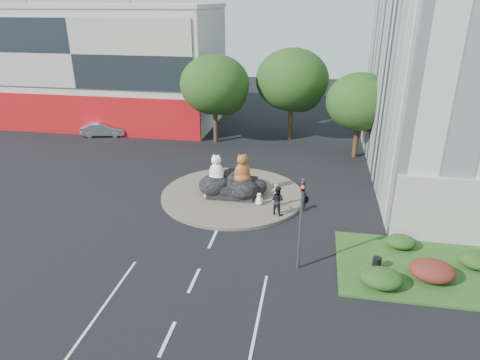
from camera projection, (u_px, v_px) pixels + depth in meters
The scene contains 22 objects.
ground at pixel (194, 281), 21.13m from camera, with size 120.00×120.00×0.00m, color black.
roundabout_island at pixel (233, 195), 30.15m from camera, with size 10.00×10.00×0.20m, color brown.
rock_plinth at pixel (233, 188), 29.93m from camera, with size 3.20×2.60×0.90m, color black, non-canonical shape.
shophouse_block at pixel (103, 65), 46.92m from camera, with size 25.20×12.30×17.40m.
grass_verge at pixel (436, 270), 21.88m from camera, with size 10.00×6.00×0.12m, color #224E1A.
tree_left at pixel (216, 87), 39.70m from camera, with size 6.46×6.46×8.27m.
tree_mid at pixel (293, 83), 40.26m from camera, with size 6.84×6.84×8.76m.
tree_right at pixel (361, 104), 36.03m from camera, with size 5.70×5.70×7.30m.
hedge_near_green at pixel (382, 278), 20.35m from camera, with size 2.00×1.60×0.90m, color #153B12.
hedge_red at pixel (432, 271), 20.83m from camera, with size 2.20×1.76×0.99m, color #4C1714.
hedge_mid_green at pixel (477, 260), 21.82m from camera, with size 1.80×1.44×0.81m, color #153B12.
hedge_back_green at pixel (401, 242), 23.59m from camera, with size 1.60×1.28×0.72m, color #153B12.
traffic_light at pixel (304, 205), 20.69m from camera, with size 0.44×1.24×5.00m.
street_lamp at pixel (444, 155), 24.52m from camera, with size 2.34×0.22×8.06m.
cat_white at pixel (216, 168), 29.46m from camera, with size 1.20×1.04×2.00m, color white, non-canonical shape.
cat_tabby at pixel (242, 168), 29.27m from camera, with size 1.28×1.11×2.13m, color #AA5223, non-canonical shape.
kitten_calico at pixel (207, 191), 29.34m from camera, with size 0.54×0.47×0.91m, color white, non-canonical shape.
kitten_white at pixel (259, 198), 28.36m from camera, with size 0.52×0.45×0.86m, color white, non-canonical shape.
pedestrian_pink at pixel (276, 195), 27.96m from camera, with size 0.59×0.39×1.63m, color tan.
pedestrian_dark at pixel (277, 200), 26.88m from camera, with size 0.92×0.72×1.90m, color black.
parked_car at pixel (104, 129), 43.17m from camera, with size 1.51×4.34×1.43m, color #9A9DA1.
litter_bin at pixel (377, 263), 21.76m from camera, with size 0.44×0.44×0.63m, color black.
Camera 1 is at (5.32, -16.83, 12.84)m, focal length 32.00 mm.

